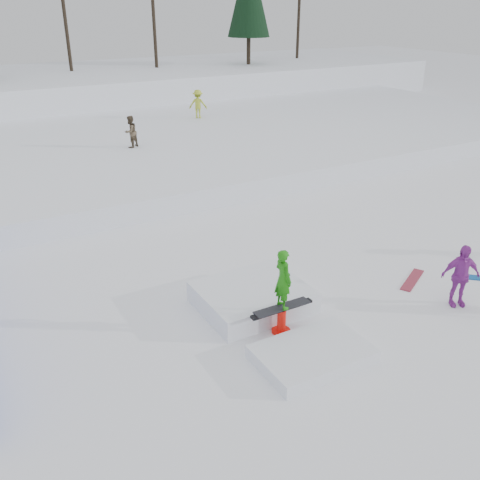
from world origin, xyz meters
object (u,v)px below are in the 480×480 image
walker_olive (131,132)px  jib_rail_feature (268,309)px  spectator_purple (460,276)px  walker_ygreen (198,104)px

walker_olive → jib_rail_feature: (-1.63, -14.38, -1.22)m
walker_olive → jib_rail_feature: bearing=51.9°
walker_olive → spectator_purple: size_ratio=0.88×
spectator_purple → walker_olive: bearing=126.0°
spectator_purple → jib_rail_feature: (-4.53, 1.71, -0.52)m
walker_olive → jib_rail_feature: 14.52m
walker_olive → spectator_purple: 16.36m
walker_ygreen → jib_rail_feature: (-7.17, -18.85, -1.29)m
walker_ygreen → spectator_purple: bearing=116.3°
walker_olive → walker_ygreen: size_ratio=0.91×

